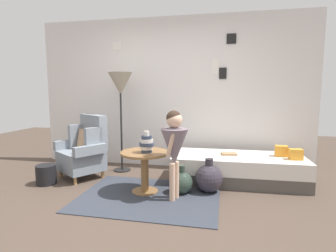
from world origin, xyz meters
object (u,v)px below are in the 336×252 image
vase_striped (147,144)px  side_table (145,163)px  magazine_basket (46,175)px  floor_lamp (120,87)px  daybed (237,169)px  demijohn_far (209,178)px  armchair (85,149)px  book_on_daybed (229,154)px  demijohn_near (182,182)px  person_child (174,144)px

vase_striped → side_table: bearing=135.8°
side_table → magazine_basket: (-1.49, 0.01, -0.26)m
vase_striped → floor_lamp: bearing=127.5°
daybed → demijohn_far: (-0.39, -0.51, -0.01)m
armchair → side_table: armchair is taller
vase_striped → demijohn_far: vase_striped is taller
book_on_daybed → demijohn_far: demijohn_far is taller
book_on_daybed → magazine_basket: (-2.59, -0.69, -0.28)m
armchair → magazine_basket: (-0.39, -0.44, -0.30)m
demijohn_near → demijohn_far: size_ratio=0.83×
demijohn_near → magazine_basket: (-1.98, -0.04, -0.01)m
person_child → demijohn_far: 0.74m
vase_striped → person_child: bearing=-19.0°
daybed → vase_striped: bearing=-148.5°
floor_lamp → magazine_basket: 1.74m
floor_lamp → demijohn_far: bearing=-25.2°
vase_striped → book_on_daybed: vase_striped is taller
armchair → book_on_daybed: armchair is taller
person_child → demijohn_near: (0.06, 0.23, -0.56)m
daybed → demijohn_far: demijohn_far is taller
vase_striped → demijohn_far: bearing=15.2°
person_child → demijohn_near: size_ratio=2.93×
floor_lamp → magazine_basket: (-0.83, -0.87, -1.27)m
side_table → demijohn_far: (0.83, 0.17, -0.21)m
vase_striped → magazine_basket: bearing=178.0°
side_table → floor_lamp: 1.49m
armchair → demijohn_near: bearing=-14.1°
vase_striped → demijohn_near: vase_striped is taller
armchair → demijohn_near: 1.67m
daybed → person_child: bearing=-132.8°
book_on_daybed → demijohn_near: book_on_daybed is taller
floor_lamp → person_child: size_ratio=1.48×
daybed → demijohn_near: 0.97m
person_child → magazine_basket: person_child is taller
vase_striped → magazine_basket: vase_striped is taller
floor_lamp → demijohn_far: 2.06m
vase_striped → demijohn_near: size_ratio=0.74×
side_table → armchair: bearing=157.8°
floor_lamp → armchair: bearing=-135.7°
vase_striped → book_on_daybed: bearing=35.1°
side_table → magazine_basket: bearing=179.5°
side_table → floor_lamp: (-0.67, 0.88, 1.00)m
floor_lamp → demijohn_near: bearing=-35.8°
demijohn_far → magazine_basket: 2.33m
side_table → book_on_daybed: (1.10, 0.70, 0.01)m
floor_lamp → demijohn_near: 1.89m
demijohn_far → magazine_basket: (-2.33, -0.16, -0.05)m
demijohn_near → demijohn_far: bearing=19.5°
demijohn_far → vase_striped: bearing=-164.8°
side_table → demijohn_near: size_ratio=1.67×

